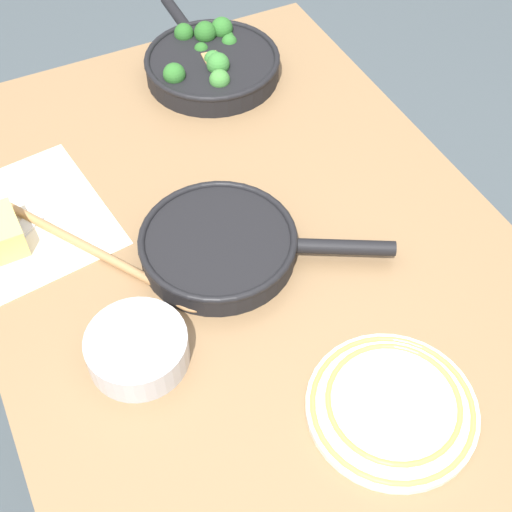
% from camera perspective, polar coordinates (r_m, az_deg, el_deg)
% --- Properties ---
extents(ground_plane, '(14.00, 14.00, 0.00)m').
position_cam_1_polar(ground_plane, '(1.76, 0.00, -15.71)').
color(ground_plane, '#424C51').
extents(dining_table_red, '(1.30, 0.84, 0.73)m').
position_cam_1_polar(dining_table_red, '(1.19, 0.00, -3.03)').
color(dining_table_red, olive).
rests_on(dining_table_red, ground_plane).
extents(skillet_broccoli, '(0.40, 0.27, 0.07)m').
position_cam_1_polar(skillet_broccoli, '(1.48, -3.61, 15.20)').
color(skillet_broccoli, black).
rests_on(skillet_broccoli, dining_table_red).
extents(skillet_eggs, '(0.27, 0.38, 0.05)m').
position_cam_1_polar(skillet_eggs, '(1.13, -2.82, 0.90)').
color(skillet_eggs, black).
rests_on(skillet_eggs, dining_table_red).
extents(wooden_spoon, '(0.36, 0.24, 0.02)m').
position_cam_1_polar(wooden_spoon, '(1.14, -10.60, -0.76)').
color(wooden_spoon, '#A87A4C').
rests_on(wooden_spoon, dining_table_red).
extents(parchment_sheet, '(0.32, 0.28, 0.00)m').
position_cam_1_polar(parchment_sheet, '(1.25, -17.66, 2.83)').
color(parchment_sheet, silver).
rests_on(parchment_sheet, dining_table_red).
extents(dinner_plate_stack, '(0.23, 0.23, 0.03)m').
position_cam_1_polar(dinner_plate_stack, '(1.00, 10.86, -11.70)').
color(dinner_plate_stack, silver).
rests_on(dinner_plate_stack, dining_table_red).
extents(prep_bowl_steel, '(0.15, 0.15, 0.05)m').
position_cam_1_polar(prep_bowl_steel, '(1.02, -9.46, -7.32)').
color(prep_bowl_steel, '#B7B7BC').
rests_on(prep_bowl_steel, dining_table_red).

